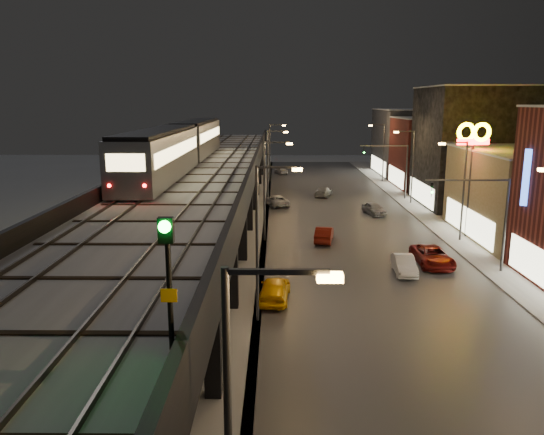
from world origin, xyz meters
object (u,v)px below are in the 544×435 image
object	(u,v)px
car_far_white	(281,171)
car_onc_red	(374,209)
car_onc_silver	(404,265)
car_mid_dark	(323,192)
car_onc_dark	(432,257)
car_taxi	(275,290)
subway_train	(182,144)
car_mid_silver	(276,201)
rail_signal	(167,257)
car_near_white	(324,235)

from	to	relation	value
car_far_white	car_onc_red	xyz separation A→B (m)	(10.07, -33.80, 0.03)
car_far_white	car_onc_silver	size ratio (longest dim) A/B	0.94
car_far_white	car_mid_dark	bearing A→B (deg)	84.83
car_onc_dark	car_onc_red	distance (m)	18.71
car_taxi	car_onc_dark	xyz separation A→B (m)	(12.08, 7.50, -0.04)
subway_train	car_mid_silver	world-z (taller)	subway_train
rail_signal	subway_train	bearing A→B (deg)	99.46
car_taxi	car_near_white	distance (m)	15.19
car_taxi	car_far_white	distance (m)	59.98
car_mid_dark	rail_signal	bearing A→B (deg)	98.22
car_taxi	car_mid_silver	bearing A→B (deg)	-85.01
subway_train	car_onc_silver	world-z (taller)	subway_train
car_near_white	car_mid_silver	world-z (taller)	car_near_white
car_onc_dark	car_near_white	bearing A→B (deg)	135.84
subway_train	car_onc_silver	xyz separation A→B (m)	(18.23, -12.76, -7.81)
car_taxi	car_onc_dark	size ratio (longest dim) A/B	0.86
car_onc_silver	car_onc_dark	bearing A→B (deg)	40.32
subway_train	car_near_white	size ratio (longest dim) A/B	9.14
car_onc_red	car_mid_dark	bearing A→B (deg)	97.22
car_near_white	car_onc_silver	size ratio (longest dim) A/B	1.04
rail_signal	car_onc_silver	xyz separation A→B (m)	(11.83, 25.64, -8.26)
car_onc_silver	subway_train	bearing A→B (deg)	148.12
rail_signal	car_near_white	xyz separation A→B (m)	(6.77, 34.68, -8.24)
subway_train	car_mid_silver	xyz separation A→B (m)	(8.82, 13.00, -7.82)
car_near_white	car_far_white	xyz separation A→B (m)	(-3.52, 45.43, -0.04)
rail_signal	car_far_white	world-z (taller)	rail_signal
subway_train	car_onc_silver	distance (m)	23.58
car_mid_dark	car_onc_dark	world-z (taller)	car_onc_dark
car_far_white	car_taxi	bearing A→B (deg)	70.09
car_onc_silver	car_onc_red	size ratio (longest dim) A/B	1.01
car_mid_silver	car_onc_red	xyz separation A→B (m)	(10.91, -5.09, 0.03)
car_onc_red	car_near_white	bearing A→B (deg)	-133.64
car_mid_dark	car_far_white	size ratio (longest dim) A/B	1.17
car_mid_dark	car_far_white	xyz separation A→B (m)	(-5.47, 22.09, 0.00)
car_mid_silver	car_onc_dark	xyz separation A→B (m)	(12.04, -23.77, 0.08)
car_mid_silver	car_onc_silver	world-z (taller)	car_onc_silver
car_taxi	car_mid_dark	bearing A→B (deg)	-94.45
car_mid_silver	car_far_white	distance (m)	28.72
subway_train	car_taxi	bearing A→B (deg)	-64.34
rail_signal	car_onc_silver	world-z (taller)	rail_signal
car_taxi	car_onc_red	distance (m)	28.37
car_near_white	car_onc_silver	xyz separation A→B (m)	(5.05, -9.04, -0.02)
car_far_white	car_onc_silver	bearing A→B (deg)	79.87
car_mid_dark	car_onc_red	xyz separation A→B (m)	(4.60, -11.71, 0.04)
car_onc_dark	car_mid_silver	bearing A→B (deg)	115.22
rail_signal	car_mid_dark	size ratio (longest dim) A/B	0.73
rail_signal	car_mid_silver	xyz separation A→B (m)	(2.42, 51.40, -8.28)
car_near_white	car_onc_dark	distance (m)	10.42
rail_signal	car_near_white	world-z (taller)	rail_signal
car_near_white	car_mid_dark	world-z (taller)	car_near_white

